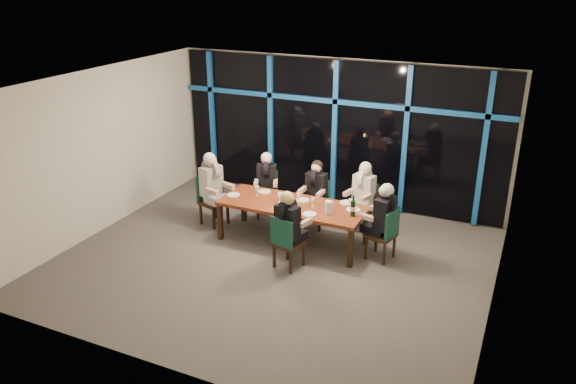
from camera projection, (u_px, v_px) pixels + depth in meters
name	position (u px, v px, depth m)	size (l,w,h in m)	color
room	(272.00, 147.00, 8.76)	(7.04, 7.00, 3.02)	#5E5852
window_wall	(336.00, 130.00, 11.41)	(6.86, 0.43, 2.94)	black
dining_table	(293.00, 207.00, 9.93)	(2.60, 1.00, 0.75)	brown
chair_far_left	(267.00, 191.00, 11.12)	(0.55, 0.55, 0.90)	black
chair_far_mid	(317.00, 201.00, 10.68)	(0.43, 0.43, 0.90)	black
chair_far_right	(364.00, 204.00, 10.50)	(0.51, 0.51, 0.92)	black
chair_end_left	(210.00, 197.00, 10.75)	(0.56, 0.56, 0.98)	black
chair_end_right	(386.00, 232.00, 9.38)	(0.52, 0.52, 0.94)	black
chair_near_mid	(286.00, 240.00, 9.10)	(0.52, 0.52, 0.93)	black
diner_far_left	(266.00, 176.00, 10.91)	(0.56, 0.62, 0.88)	black
diner_far_mid	(316.00, 184.00, 10.48)	(0.46, 0.57, 0.88)	black
diner_far_right	(363.00, 187.00, 10.31)	(0.52, 0.62, 0.90)	silver
diner_end_left	(212.00, 179.00, 10.56)	(0.66, 0.57, 0.95)	black
diner_end_right	(383.00, 210.00, 9.29)	(0.63, 0.53, 0.92)	black
diner_near_mid	(289.00, 218.00, 9.02)	(0.53, 0.63, 0.91)	black
plate_far_left	(264.00, 192.00, 10.43)	(0.24, 0.24, 0.01)	white
plate_far_mid	(303.00, 200.00, 10.05)	(0.24, 0.24, 0.01)	white
plate_far_right	(346.00, 203.00, 9.94)	(0.24, 0.24, 0.01)	white
plate_end_left	(234.00, 195.00, 10.28)	(0.24, 0.24, 0.01)	white
plate_end_right	(353.00, 210.00, 9.66)	(0.24, 0.24, 0.01)	white
plate_near_mid	(309.00, 214.00, 9.48)	(0.24, 0.24, 0.01)	white
wine_bottle	(353.00, 208.00, 9.38)	(0.08, 0.08, 0.36)	black
water_pitcher	(329.00, 207.00, 9.48)	(0.14, 0.12, 0.22)	white
tea_light	(280.00, 208.00, 9.70)	(0.05, 0.05, 0.03)	#FFAF4C
wine_glass_a	(280.00, 195.00, 9.92)	(0.07, 0.07, 0.19)	silver
wine_glass_b	(298.00, 195.00, 9.98)	(0.07, 0.07, 0.17)	silver
wine_glass_c	(313.00, 200.00, 9.77)	(0.06, 0.06, 0.16)	white
wine_glass_d	(257.00, 189.00, 10.23)	(0.07, 0.07, 0.18)	white
wine_glass_e	(351.00, 202.00, 9.66)	(0.07, 0.07, 0.18)	white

